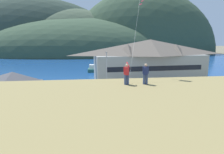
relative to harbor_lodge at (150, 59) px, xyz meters
name	(u,v)px	position (x,y,z in m)	size (l,w,h in m)	color
ground_plane	(124,114)	(-10.28, -21.24, -5.22)	(600.00, 600.00, 0.00)	#66604C
parking_lot_pad	(118,102)	(-10.28, -16.24, -5.17)	(40.00, 20.00, 0.10)	gray
bay_water	(100,62)	(-10.28, 38.76, -5.21)	(360.00, 84.00, 0.03)	navy
far_hill_west_ridge	(36,54)	(-53.97, 98.16, -5.22)	(127.69, 52.10, 78.78)	#2D3D33
far_hill_east_peak	(71,54)	(-28.00, 94.90, -5.22)	(86.96, 53.89, 63.96)	#42513D
far_hill_center_saddle	(82,54)	(-19.76, 90.10, -5.22)	(141.31, 71.68, 49.76)	#334733
far_hill_far_shoulder	(144,53)	(26.95, 95.68, -5.22)	(110.31, 61.84, 92.44)	#334733
harbor_lodge	(150,59)	(0.00, 0.00, 0.00)	(28.87, 10.88, 9.88)	#999E99
storage_shed_near_lot	(14,90)	(-25.15, -17.80, -2.42)	(7.82, 5.43, 5.42)	#474C56
storage_shed_waterside	(116,71)	(-8.46, -0.38, -2.90)	(5.73, 5.08, 4.48)	#474C56
wharf_dock	(103,72)	(-10.69, 11.43, -4.87)	(3.20, 12.55, 0.70)	#70604C
moored_boat_wharfside	(92,69)	(-14.06, 14.76, -4.50)	(2.54, 6.58, 2.16)	#23564C
parked_car_front_row_end	(202,101)	(1.36, -20.19, -4.16)	(4.21, 2.08, 1.82)	silver
parked_car_back_row_left	(192,91)	(3.00, -14.81, -4.16)	(4.27, 2.20, 1.82)	navy
parked_car_lone_by_shed	(166,93)	(-2.14, -15.51, -4.16)	(4.28, 2.21, 1.82)	#9EA3A8
parked_car_corner_spot	(68,95)	(-18.20, -14.90, -4.16)	(4.26, 2.18, 1.82)	silver
parked_car_front_row_red	(100,104)	(-13.34, -19.82, -4.16)	(4.22, 2.10, 1.82)	#236633
parked_car_mid_row_center	(138,93)	(-6.90, -15.34, -4.16)	(4.34, 2.33, 1.82)	black
parked_car_back_row_right	(101,93)	(-12.96, -14.39, -4.16)	(4.33, 2.32, 1.82)	#236633
parked_car_mid_row_far	(157,104)	(-5.53, -20.70, -4.16)	(4.29, 2.23, 1.82)	#9EA3A8
parking_light_pole	(107,70)	(-11.59, -10.69, -0.83)	(0.24, 0.78, 7.50)	#ADADB2
person_kite_flyer	(127,73)	(-11.58, -29.22, 1.71)	(0.52, 0.69, 1.86)	#384770
person_companion	(146,73)	(-9.98, -29.30, 1.69)	(0.55, 0.40, 1.74)	#384770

